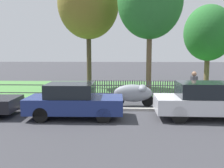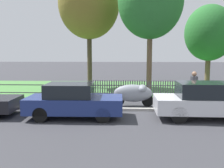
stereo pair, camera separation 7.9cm
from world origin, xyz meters
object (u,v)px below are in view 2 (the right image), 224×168
at_px(parked_car_black_saloon, 74,101).
at_px(tree_nearest_kerb, 89,4).
at_px(parked_car_navy_estate, 208,101).
at_px(pedestrian_near_fence, 194,87).
at_px(covered_motorcycle, 134,93).
at_px(tree_behind_motorcycle, 150,1).
at_px(tree_mid_park, 209,33).

distance_m(parked_car_black_saloon, tree_nearest_kerb, 10.34).
xyz_separation_m(parked_car_black_saloon, parked_car_navy_estate, (5.41, 0.08, 0.04)).
relative_size(parked_car_navy_estate, tree_nearest_kerb, 0.50).
bearing_deg(pedestrian_near_fence, parked_car_navy_estate, -22.69).
relative_size(parked_car_navy_estate, covered_motorcycle, 2.14).
height_order(parked_car_black_saloon, covered_motorcycle, parked_car_black_saloon).
xyz_separation_m(covered_motorcycle, tree_behind_motorcycle, (1.10, 3.70, 5.09)).
xyz_separation_m(tree_nearest_kerb, tree_behind_motorcycle, (4.17, -2.78, -0.41)).
height_order(tree_nearest_kerb, pedestrian_near_fence, tree_nearest_kerb).
bearing_deg(parked_car_navy_estate, pedestrian_near_fence, 91.46).
bearing_deg(parked_car_black_saloon, tree_behind_motorcycle, 57.58).
xyz_separation_m(parked_car_black_saloon, pedestrian_near_fence, (5.39, 2.09, 0.29)).
relative_size(tree_behind_motorcycle, pedestrian_near_fence, 4.60).
distance_m(parked_car_navy_estate, tree_mid_park, 11.75).
bearing_deg(parked_car_black_saloon, covered_motorcycle, 40.77).
height_order(covered_motorcycle, pedestrian_near_fence, pedestrian_near_fence).
height_order(parked_car_navy_estate, tree_behind_motorcycle, tree_behind_motorcycle).
distance_m(tree_mid_park, pedestrian_near_fence, 9.89).
xyz_separation_m(covered_motorcycle, tree_nearest_kerb, (-3.07, 6.48, 5.50)).
distance_m(parked_car_black_saloon, parked_car_navy_estate, 5.41).
height_order(parked_car_navy_estate, tree_nearest_kerb, tree_nearest_kerb).
distance_m(parked_car_navy_estate, tree_behind_motorcycle, 7.94).
bearing_deg(tree_mid_park, parked_car_navy_estate, -108.01).
height_order(parked_car_black_saloon, tree_mid_park, tree_mid_park).
relative_size(parked_car_black_saloon, tree_behind_motorcycle, 0.48).
height_order(parked_car_black_saloon, tree_behind_motorcycle, tree_behind_motorcycle).
distance_m(parked_car_navy_estate, covered_motorcycle, 3.60).
bearing_deg(parked_car_navy_estate, tree_behind_motorcycle, 107.54).
height_order(tree_mid_park, pedestrian_near_fence, tree_mid_park).
relative_size(tree_mid_park, pedestrian_near_fence, 3.67).
relative_size(covered_motorcycle, tree_nearest_kerb, 0.23).
bearing_deg(tree_mid_park, pedestrian_near_fence, -111.92).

